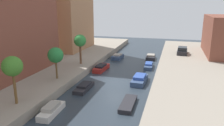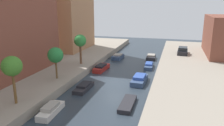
{
  "view_description": "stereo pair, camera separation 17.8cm",
  "coord_description": "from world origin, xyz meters",
  "px_view_note": "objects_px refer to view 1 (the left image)",
  "views": [
    {
      "loc": [
        7.21,
        -27.0,
        10.24
      ],
      "look_at": [
        -1.39,
        3.07,
        1.88
      ],
      "focal_mm": 35.27,
      "sensor_mm": 36.0,
      "label": 1
    },
    {
      "loc": [
        7.38,
        -26.95,
        10.24
      ],
      "look_at": [
        -1.39,
        3.07,
        1.88
      ],
      "focal_mm": 35.27,
      "sensor_mm": 36.0,
      "label": 2
    }
  ],
  "objects_px": {
    "moored_boat_right_4": "(149,66)",
    "moored_boat_left_4": "(118,57)",
    "street_tree_1": "(12,67)",
    "moored_boat_left_3": "(101,68)",
    "street_tree_2": "(56,55)",
    "moored_boat_left_1": "(52,110)",
    "moored_boat_right_5": "(151,57)",
    "moored_boat_left_2": "(84,87)",
    "moored_boat_right_2": "(128,104)",
    "moored_boat_right_3": "(140,79)",
    "street_tree_3": "(80,41)",
    "parked_car": "(182,51)"
  },
  "relations": [
    {
      "from": "parked_car",
      "to": "moored_boat_left_1",
      "type": "xyz_separation_m",
      "value": [
        -12.5,
        -26.75,
        -1.17
      ]
    },
    {
      "from": "moored_boat_left_3",
      "to": "moored_boat_right_2",
      "type": "xyz_separation_m",
      "value": [
        6.78,
        -11.3,
        -0.2
      ]
    },
    {
      "from": "street_tree_1",
      "to": "street_tree_2",
      "type": "xyz_separation_m",
      "value": [
        0.0,
        7.69,
        -0.61
      ]
    },
    {
      "from": "moored_boat_left_3",
      "to": "moored_boat_right_5",
      "type": "relative_size",
      "value": 1.25
    },
    {
      "from": "moored_boat_right_3",
      "to": "street_tree_2",
      "type": "bearing_deg",
      "value": -157.81
    },
    {
      "from": "moored_boat_right_4",
      "to": "street_tree_2",
      "type": "bearing_deg",
      "value": -131.55
    },
    {
      "from": "moored_boat_left_2",
      "to": "moored_boat_left_3",
      "type": "relative_size",
      "value": 0.95
    },
    {
      "from": "parked_car",
      "to": "street_tree_3",
      "type": "bearing_deg",
      "value": -142.44
    },
    {
      "from": "street_tree_3",
      "to": "moored_boat_left_3",
      "type": "xyz_separation_m",
      "value": [
        3.27,
        0.53,
        -4.23
      ]
    },
    {
      "from": "street_tree_2",
      "to": "moored_boat_left_4",
      "type": "distance_m",
      "value": 17.14
    },
    {
      "from": "moored_boat_left_1",
      "to": "moored_boat_right_2",
      "type": "distance_m",
      "value": 7.72
    },
    {
      "from": "street_tree_2",
      "to": "moored_boat_right_5",
      "type": "height_order",
      "value": "street_tree_2"
    },
    {
      "from": "street_tree_2",
      "to": "moored_boat_right_3",
      "type": "relative_size",
      "value": 0.93
    },
    {
      "from": "street_tree_3",
      "to": "moored_boat_left_3",
      "type": "height_order",
      "value": "street_tree_3"
    },
    {
      "from": "moored_boat_right_3",
      "to": "moored_boat_right_4",
      "type": "xyz_separation_m",
      "value": [
        0.31,
        7.61,
        -0.09
      ]
    },
    {
      "from": "street_tree_1",
      "to": "moored_boat_right_5",
      "type": "bearing_deg",
      "value": 68.58
    },
    {
      "from": "moored_boat_left_4",
      "to": "moored_boat_right_4",
      "type": "xyz_separation_m",
      "value": [
        6.56,
        -4.58,
        -0.05
      ]
    },
    {
      "from": "street_tree_2",
      "to": "parked_car",
      "type": "xyz_separation_m",
      "value": [
        15.83,
        19.73,
        -2.48
      ]
    },
    {
      "from": "street_tree_1",
      "to": "moored_boat_right_2",
      "type": "distance_m",
      "value": 11.87
    },
    {
      "from": "street_tree_1",
      "to": "street_tree_3",
      "type": "bearing_deg",
      "value": 90.0
    },
    {
      "from": "moored_boat_left_4",
      "to": "moored_boat_right_2",
      "type": "bearing_deg",
      "value": -72.31
    },
    {
      "from": "moored_boat_right_5",
      "to": "street_tree_1",
      "type": "bearing_deg",
      "value": -111.42
    },
    {
      "from": "street_tree_3",
      "to": "moored_boat_right_3",
      "type": "relative_size",
      "value": 1.08
    },
    {
      "from": "moored_boat_left_1",
      "to": "moored_boat_right_5",
      "type": "distance_m",
      "value": 25.82
    },
    {
      "from": "moored_boat_left_1",
      "to": "moored_boat_right_3",
      "type": "xyz_separation_m",
      "value": [
        6.75,
        11.13,
        0.04
      ]
    },
    {
      "from": "moored_boat_right_2",
      "to": "moored_boat_right_5",
      "type": "height_order",
      "value": "moored_boat_right_5"
    },
    {
      "from": "moored_boat_left_4",
      "to": "moored_boat_right_2",
      "type": "height_order",
      "value": "moored_boat_left_4"
    },
    {
      "from": "street_tree_1",
      "to": "moored_boat_left_4",
      "type": "distance_m",
      "value": 24.67
    },
    {
      "from": "moored_boat_left_4",
      "to": "moored_boat_right_3",
      "type": "distance_m",
      "value": 13.7
    },
    {
      "from": "moored_boat_right_2",
      "to": "moored_boat_right_3",
      "type": "bearing_deg",
      "value": 89.78
    },
    {
      "from": "moored_boat_left_1",
      "to": "moored_boat_right_4",
      "type": "relative_size",
      "value": 0.95
    },
    {
      "from": "street_tree_3",
      "to": "moored_boat_right_2",
      "type": "xyz_separation_m",
      "value": [
        10.05,
        -10.76,
        -4.43
      ]
    },
    {
      "from": "street_tree_1",
      "to": "moored_boat_right_3",
      "type": "relative_size",
      "value": 1.07
    },
    {
      "from": "moored_boat_left_1",
      "to": "moored_boat_left_2",
      "type": "distance_m",
      "value": 6.71
    },
    {
      "from": "moored_boat_right_3",
      "to": "moored_boat_right_4",
      "type": "distance_m",
      "value": 7.61
    },
    {
      "from": "moored_boat_left_4",
      "to": "moored_boat_right_3",
      "type": "xyz_separation_m",
      "value": [
        6.25,
        -12.19,
        0.04
      ]
    },
    {
      "from": "moored_boat_left_2",
      "to": "moored_boat_left_1",
      "type": "bearing_deg",
      "value": -94.61
    },
    {
      "from": "moored_boat_right_4",
      "to": "moored_boat_left_4",
      "type": "bearing_deg",
      "value": 145.06
    },
    {
      "from": "moored_boat_left_2",
      "to": "moored_boat_right_3",
      "type": "xyz_separation_m",
      "value": [
        6.21,
        4.44,
        0.12
      ]
    },
    {
      "from": "street_tree_2",
      "to": "moored_boat_right_4",
      "type": "distance_m",
      "value": 16.09
    },
    {
      "from": "moored_boat_left_1",
      "to": "moored_boat_left_3",
      "type": "height_order",
      "value": "moored_boat_left_1"
    },
    {
      "from": "moored_boat_right_2",
      "to": "moored_boat_right_3",
      "type": "distance_m",
      "value": 7.33
    },
    {
      "from": "street_tree_3",
      "to": "moored_boat_left_3",
      "type": "distance_m",
      "value": 5.38
    },
    {
      "from": "street_tree_2",
      "to": "moored_boat_left_4",
      "type": "height_order",
      "value": "street_tree_2"
    },
    {
      "from": "street_tree_2",
      "to": "street_tree_3",
      "type": "bearing_deg",
      "value": 90.0
    },
    {
      "from": "street_tree_1",
      "to": "street_tree_2",
      "type": "relative_size",
      "value": 1.15
    },
    {
      "from": "moored_boat_left_4",
      "to": "street_tree_2",
      "type": "bearing_deg",
      "value": -103.22
    },
    {
      "from": "street_tree_1",
      "to": "moored_boat_left_3",
      "type": "relative_size",
      "value": 1.13
    },
    {
      "from": "street_tree_3",
      "to": "moored_boat_left_2",
      "type": "height_order",
      "value": "street_tree_3"
    },
    {
      "from": "moored_boat_right_2",
      "to": "moored_boat_right_4",
      "type": "xyz_separation_m",
      "value": [
        0.33,
        14.93,
        0.13
      ]
    }
  ]
}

